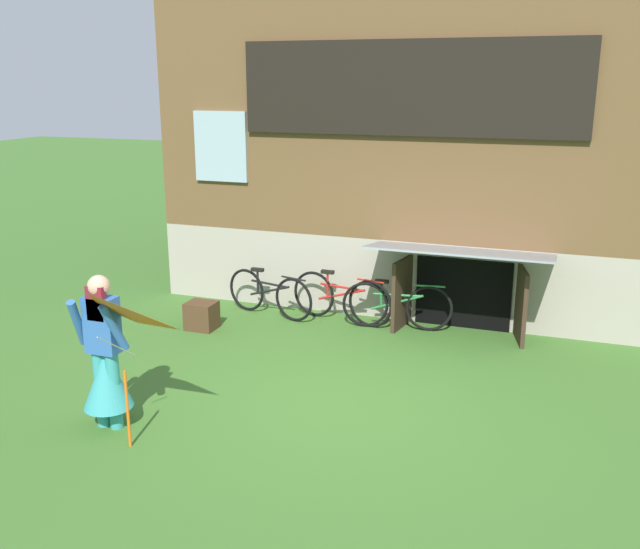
{
  "coord_description": "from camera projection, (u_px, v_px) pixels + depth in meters",
  "views": [
    {
      "loc": [
        2.3,
        -7.14,
        3.6
      ],
      "look_at": [
        -0.48,
        0.63,
        1.3
      ],
      "focal_mm": 39.67,
      "sensor_mm": 36.0,
      "label": 1
    }
  ],
  "objects": [
    {
      "name": "ground_plane",
      "position": [
        341.0,
        400.0,
        8.19
      ],
      "size": [
        60.0,
        60.0,
        0.0
      ],
      "primitive_type": "plane",
      "color": "#3D6B28"
    },
    {
      "name": "log_house",
      "position": [
        437.0,
        125.0,
        12.27
      ],
      "size": [
        8.16,
        5.8,
        5.64
      ],
      "color": "#ADA393",
      "rests_on": "ground_plane"
    },
    {
      "name": "person",
      "position": [
        105.0,
        365.0,
        7.39
      ],
      "size": [
        0.61,
        0.53,
        1.68
      ],
      "rotation": [
        0.0,
        0.0,
        0.12
      ],
      "color": "teal",
      "rests_on": "ground_plane"
    },
    {
      "name": "kite",
      "position": [
        90.0,
        332.0,
        6.66
      ],
      "size": [
        0.97,
        1.01,
        1.55
      ],
      "color": "orange",
      "rests_on": "ground_plane"
    },
    {
      "name": "bicycle_green",
      "position": [
        397.0,
        305.0,
        10.43
      ],
      "size": [
        1.62,
        0.29,
        0.74
      ],
      "rotation": [
        0.0,
        0.0,
        0.15
      ],
      "color": "black",
      "rests_on": "ground_plane"
    },
    {
      "name": "bicycle_red",
      "position": [
        341.0,
        298.0,
        10.75
      ],
      "size": [
        1.68,
        0.37,
        0.78
      ],
      "rotation": [
        0.0,
        0.0,
        -0.2
      ],
      "color": "black",
      "rests_on": "ground_plane"
    },
    {
      "name": "bicycle_black",
      "position": [
        269.0,
        294.0,
        11.01
      ],
      "size": [
        1.58,
        0.44,
        0.74
      ],
      "rotation": [
        0.0,
        0.0,
        -0.25
      ],
      "color": "black",
      "rests_on": "ground_plane"
    },
    {
      "name": "wooden_crate",
      "position": [
        202.0,
        316.0,
        10.47
      ],
      "size": [
        0.43,
        0.37,
        0.41
      ],
      "primitive_type": "cube",
      "color": "#4C331E",
      "rests_on": "ground_plane"
    }
  ]
}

